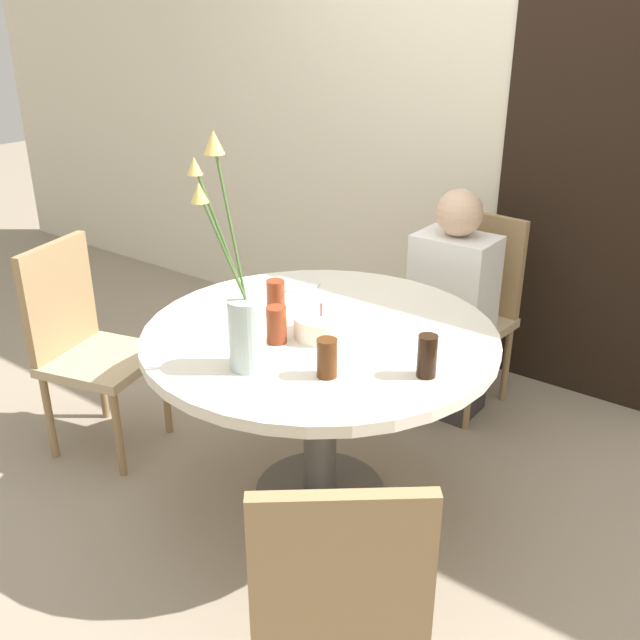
# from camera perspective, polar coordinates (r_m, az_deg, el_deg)

# --- Properties ---
(ground_plane) EXTENTS (16.00, 16.00, 0.00)m
(ground_plane) POSITION_cam_1_polar(r_m,az_deg,el_deg) (2.85, 0.00, -13.79)
(ground_plane) COLOR gray
(wall_back) EXTENTS (8.00, 0.05, 2.60)m
(wall_back) POSITION_cam_1_polar(r_m,az_deg,el_deg) (3.53, 14.67, 16.02)
(wall_back) COLOR beige
(wall_back) RESTS_ON ground_plane
(doorway_panel) EXTENTS (0.90, 0.01, 2.05)m
(doorway_panel) POSITION_cam_1_polar(r_m,az_deg,el_deg) (3.40, 21.36, 10.15)
(doorway_panel) COLOR black
(doorway_panel) RESTS_ON ground_plane
(dining_table) EXTENTS (1.24, 1.24, 0.70)m
(dining_table) POSITION_cam_1_polar(r_m,az_deg,el_deg) (2.53, 0.00, -3.38)
(dining_table) COLOR silver
(dining_table) RESTS_ON ground_plane
(chair_far_back) EXTENTS (0.43, 0.43, 0.88)m
(chair_far_back) POSITION_cam_1_polar(r_m,az_deg,el_deg) (3.35, 11.92, 1.44)
(chair_far_back) COLOR tan
(chair_far_back) RESTS_ON ground_plane
(chair_right_flank) EXTENTS (0.49, 0.49, 0.88)m
(chair_right_flank) POSITION_cam_1_polar(r_m,az_deg,el_deg) (3.07, -18.33, -1.40)
(chair_right_flank) COLOR tan
(chair_right_flank) RESTS_ON ground_plane
(chair_left_flank) EXTENTS (0.56, 0.56, 0.88)m
(chair_left_flank) POSITION_cam_1_polar(r_m,az_deg,el_deg) (1.74, 1.44, -21.98)
(chair_left_flank) COLOR tan
(chair_left_flank) RESTS_ON ground_plane
(birthday_cake) EXTENTS (0.19, 0.19, 0.12)m
(birthday_cake) POSITION_cam_1_polar(r_m,az_deg,el_deg) (2.42, 0.10, -0.47)
(birthday_cake) COLOR white
(birthday_cake) RESTS_ON dining_table
(flower_vase) EXTENTS (0.13, 0.23, 0.73)m
(flower_vase) POSITION_cam_1_polar(r_m,az_deg,el_deg) (2.16, -6.24, 0.53)
(flower_vase) COLOR #B2C6C1
(flower_vase) RESTS_ON dining_table
(side_plate) EXTENTS (0.20, 0.20, 0.01)m
(side_plate) POSITION_cam_1_polar(r_m,az_deg,el_deg) (2.89, -1.93, 2.99)
(side_plate) COLOR silver
(side_plate) RESTS_ON dining_table
(drink_glass_0) EXTENTS (0.06, 0.06, 0.13)m
(drink_glass_0) POSITION_cam_1_polar(r_m,az_deg,el_deg) (2.18, 8.56, -2.87)
(drink_glass_0) COLOR black
(drink_glass_0) RESTS_ON dining_table
(drink_glass_1) EXTENTS (0.06, 0.06, 0.12)m
(drink_glass_1) POSITION_cam_1_polar(r_m,az_deg,el_deg) (2.15, 0.56, -3.06)
(drink_glass_1) COLOR #51280F
(drink_glass_1) RESTS_ON dining_table
(drink_glass_2) EXTENTS (0.07, 0.07, 0.13)m
(drink_glass_2) POSITION_cam_1_polar(r_m,az_deg,el_deg) (2.37, -3.49, -0.38)
(drink_glass_2) COLOR maroon
(drink_glass_2) RESTS_ON dining_table
(drink_glass_3) EXTENTS (0.07, 0.07, 0.13)m
(drink_glass_3) POSITION_cam_1_polar(r_m,az_deg,el_deg) (2.59, -3.56, 1.79)
(drink_glass_3) COLOR maroon
(drink_glass_3) RESTS_ON dining_table
(person_boy) EXTENTS (0.34, 0.24, 1.04)m
(person_boy) POSITION_cam_1_polar(r_m,az_deg,el_deg) (3.22, 10.47, 0.61)
(person_boy) COLOR #383333
(person_boy) RESTS_ON ground_plane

